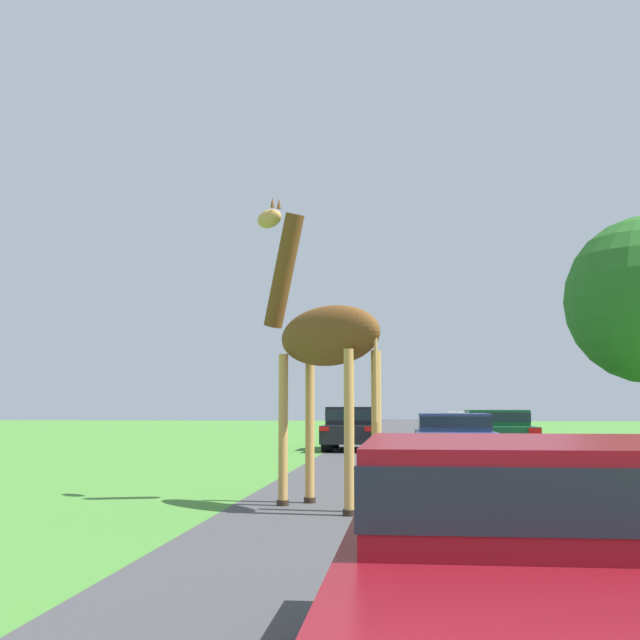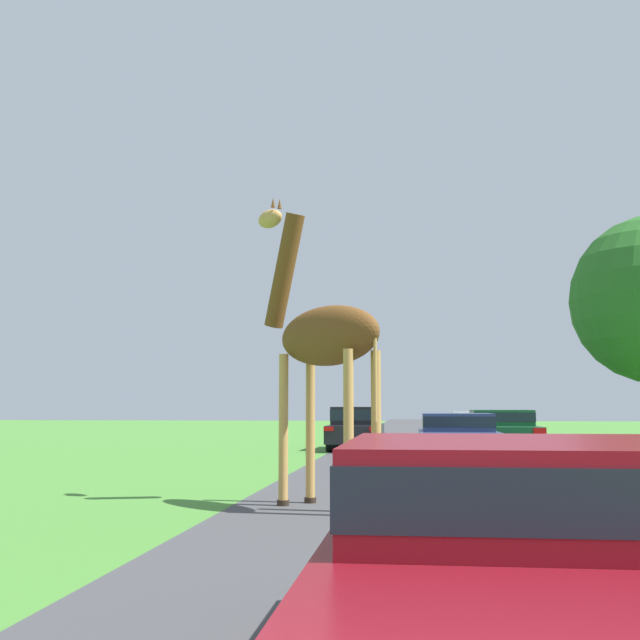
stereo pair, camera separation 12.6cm
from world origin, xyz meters
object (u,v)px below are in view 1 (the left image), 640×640
(car_lead_maroon, at_px, (549,565))
(car_far_ahead, at_px, (351,427))
(car_queue_right, at_px, (472,427))
(car_verge_right, at_px, (496,431))
(car_queue_left, at_px, (454,439))
(giraffe_near_road, at_px, (321,337))

(car_lead_maroon, xyz_separation_m, car_far_ahead, (-2.51, 23.13, 0.05))
(car_lead_maroon, distance_m, car_queue_right, 25.85)
(car_far_ahead, relative_size, car_verge_right, 0.92)
(car_queue_left, relative_size, car_far_ahead, 1.04)
(car_far_ahead, xyz_separation_m, car_verge_right, (4.55, -2.45, -0.04))
(car_lead_maroon, bearing_deg, giraffe_near_road, 103.89)
(car_lead_maroon, bearing_deg, car_queue_right, 86.17)
(car_queue_right, bearing_deg, car_lead_maroon, -93.83)
(car_lead_maroon, bearing_deg, car_far_ahead, 96.20)
(car_queue_left, relative_size, car_verge_right, 0.96)
(giraffe_near_road, relative_size, car_far_ahead, 1.17)
(giraffe_near_road, xyz_separation_m, car_verge_right, (3.94, 12.98, -1.77))
(car_far_ahead, height_order, car_verge_right, car_far_ahead)
(car_queue_left, xyz_separation_m, car_far_ahead, (-2.97, 7.73, 0.07))
(giraffe_near_road, xyz_separation_m, car_queue_right, (3.63, 18.09, -1.80))
(car_far_ahead, bearing_deg, car_queue_right, 32.18)
(car_queue_right, distance_m, car_far_ahead, 5.01)
(car_lead_maroon, bearing_deg, car_verge_right, 84.38)
(car_lead_maroon, height_order, car_queue_right, car_lead_maroon)
(car_queue_right, xyz_separation_m, car_verge_right, (0.31, -5.11, 0.03))
(giraffe_near_road, relative_size, car_queue_left, 1.12)
(car_queue_right, bearing_deg, car_verge_right, -86.55)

